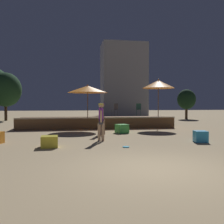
# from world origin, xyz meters

# --- Properties ---
(ground_plane) EXTENTS (120.00, 120.00, 0.00)m
(ground_plane) POSITION_xyz_m (0.00, 0.00, 0.00)
(ground_plane) COLOR tan
(wooden_deck) EXTENTS (10.46, 2.75, 0.78)m
(wooden_deck) POSITION_xyz_m (-0.15, 11.46, 0.35)
(wooden_deck) COLOR brown
(wooden_deck) RESTS_ON ground
(patio_umbrella_0) EXTENTS (2.16, 2.16, 3.33)m
(patio_umbrella_0) POSITION_xyz_m (3.93, 10.17, 2.98)
(patio_umbrella_0) COLOR brown
(patio_umbrella_0) RESTS_ON ground
(patio_umbrella_1) EXTENTS (2.59, 2.59, 2.90)m
(patio_umbrella_1) POSITION_xyz_m (-0.85, 10.22, 2.59)
(patio_umbrella_1) COLOR brown
(patio_umbrella_1) RESTS_ON ground
(cube_seat_0) EXTENTS (0.76, 0.76, 0.49)m
(cube_seat_0) POSITION_xyz_m (0.89, 7.79, 0.25)
(cube_seat_0) COLOR #4CC651
(cube_seat_0) RESTS_ON ground
(cube_seat_1) EXTENTS (0.64, 0.64, 0.43)m
(cube_seat_1) POSITION_xyz_m (-2.80, 3.69, 0.21)
(cube_seat_1) COLOR yellow
(cube_seat_1) RESTS_ON ground
(cube_seat_2) EXTENTS (0.62, 0.62, 0.48)m
(cube_seat_2) POSITION_xyz_m (3.49, 3.88, 0.24)
(cube_seat_2) COLOR #2D9EDB
(cube_seat_2) RESTS_ON ground
(person_0) EXTENTS (0.29, 0.48, 1.67)m
(person_0) POSITION_xyz_m (-0.68, 4.91, 0.93)
(person_0) COLOR tan
(person_0) RESTS_ON ground
(person_1) EXTENTS (0.29, 0.51, 1.68)m
(person_1) POSITION_xyz_m (-0.29, 7.27, 0.94)
(person_1) COLOR #997051
(person_1) RESTS_ON ground
(bistro_chair_0) EXTENTS (0.48, 0.48, 0.90)m
(bistro_chair_0) POSITION_xyz_m (1.32, 12.00, 1.33)
(bistro_chair_0) COLOR #47474C
(bistro_chair_0) RESTS_ON wooden_deck
(bistro_chair_1) EXTENTS (0.43, 0.43, 0.90)m
(bistro_chair_1) POSITION_xyz_m (3.07, 11.95, 1.33)
(bistro_chair_1) COLOR #1E4C47
(bistro_chair_1) RESTS_ON wooden_deck
(frisbee_disc) EXTENTS (0.25, 0.25, 0.03)m
(frisbee_disc) POSITION_xyz_m (0.04, 3.15, 0.02)
(frisbee_disc) COLOR #33B2D8
(frisbee_disc) RESTS_ON ground
(background_tree_0) EXTENTS (2.01, 2.01, 3.28)m
(background_tree_0) POSITION_xyz_m (10.84, 19.84, 2.16)
(background_tree_0) COLOR #3D2B1C
(background_tree_0) RESTS_ON ground
(background_tree_2) EXTENTS (3.07, 3.07, 4.76)m
(background_tree_2) POSITION_xyz_m (-8.18, 20.20, 3.06)
(background_tree_2) COLOR #3D2B1C
(background_tree_2) RESTS_ON ground
(distant_building) EXTENTS (6.25, 3.83, 10.23)m
(distant_building) POSITION_xyz_m (5.75, 28.94, 5.12)
(distant_building) COLOR gray
(distant_building) RESTS_ON ground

